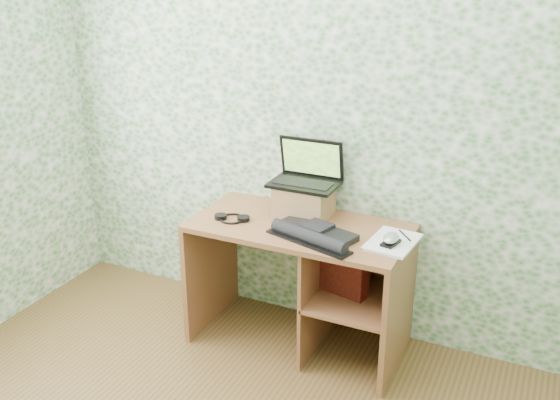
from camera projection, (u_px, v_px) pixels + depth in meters
The scene contains 10 objects.
wall_back at pixel (323, 115), 3.50m from camera, with size 3.50×3.50×0.00m, color silver.
desk at pixel (314, 269), 3.53m from camera, with size 1.20×0.60×0.75m.
riser at pixel (304, 200), 3.54m from camera, with size 0.30×0.25×0.18m, color brown.
laptop at pixel (307, 173), 3.52m from camera, with size 0.38×0.27×0.25m.
keyboard at pixel (313, 234), 3.27m from camera, with size 0.51×0.38×0.07m.
headphones at pixel (232, 218), 3.50m from camera, with size 0.20×0.17×0.02m.
notepad at pixel (393, 242), 3.22m from camera, with size 0.22×0.32×0.01m, color silver.
mouse at pixel (391, 240), 3.17m from camera, with size 0.08×0.12×0.04m, color #BABABC.
pen at pixel (405, 235), 3.27m from camera, with size 0.01×0.01×0.14m, color black.
red_box at pixel (344, 266), 3.40m from camera, with size 0.27×0.09×0.33m, color maroon.
Camera 1 is at (1.24, -1.46, 2.14)m, focal length 40.00 mm.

